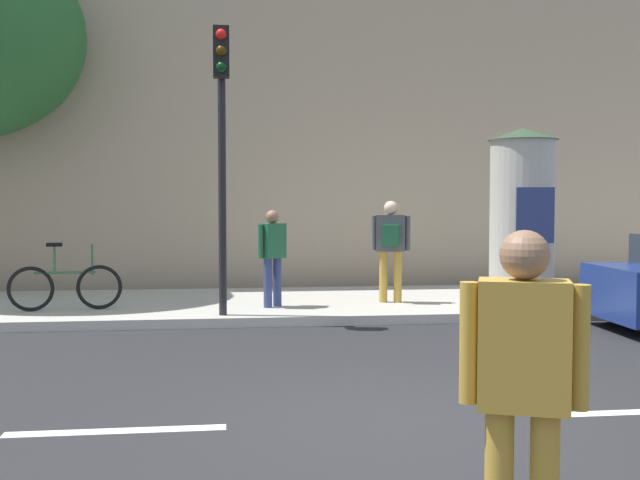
% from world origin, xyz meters
% --- Properties ---
extents(ground_plane, '(80.00, 80.00, 0.00)m').
position_xyz_m(ground_plane, '(0.00, 0.00, 0.00)').
color(ground_plane, '#232326').
extents(sidewalk_curb, '(36.00, 4.00, 0.15)m').
position_xyz_m(sidewalk_curb, '(0.00, 7.00, 0.07)').
color(sidewalk_curb, '#B2ADA3').
rests_on(sidewalk_curb, ground_plane).
extents(lane_markings, '(25.80, 0.16, 0.01)m').
position_xyz_m(lane_markings, '(-0.00, 0.00, 0.00)').
color(lane_markings, silver).
rests_on(lane_markings, ground_plane).
extents(building_backdrop, '(36.00, 5.00, 10.96)m').
position_xyz_m(building_backdrop, '(0.00, 12.00, 5.48)').
color(building_backdrop, tan).
rests_on(building_backdrop, ground_plane).
extents(traffic_light, '(0.24, 0.45, 4.35)m').
position_xyz_m(traffic_light, '(-1.55, 5.24, 3.07)').
color(traffic_light, black).
rests_on(traffic_light, sidewalk_curb).
extents(poster_column, '(1.18, 1.18, 2.98)m').
position_xyz_m(poster_column, '(3.45, 5.87, 1.66)').
color(poster_column, '#B2ADA3').
rests_on(poster_column, sidewalk_curb).
extents(pedestrian_with_bag, '(0.57, 0.37, 1.75)m').
position_xyz_m(pedestrian_with_bag, '(-0.07, -2.83, 1.03)').
color(pedestrian_with_bag, '#B78C33').
rests_on(pedestrian_with_bag, ground_plane).
extents(pedestrian_in_dark_shirt, '(0.66, 0.46, 1.76)m').
position_xyz_m(pedestrian_in_dark_shirt, '(1.33, 6.48, 1.22)').
color(pedestrian_in_dark_shirt, '#B78C33').
rests_on(pedestrian_in_dark_shirt, sidewalk_curb).
extents(pedestrian_tallest, '(0.49, 0.44, 1.61)m').
position_xyz_m(pedestrian_tallest, '(-0.74, 6.16, 1.08)').
color(pedestrian_tallest, navy).
rests_on(pedestrian_tallest, sidewalk_curb).
extents(bicycle_leaning, '(1.76, 0.27, 1.09)m').
position_xyz_m(bicycle_leaning, '(-4.07, 6.17, 0.54)').
color(bicycle_leaning, black).
rests_on(bicycle_leaning, sidewalk_curb).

